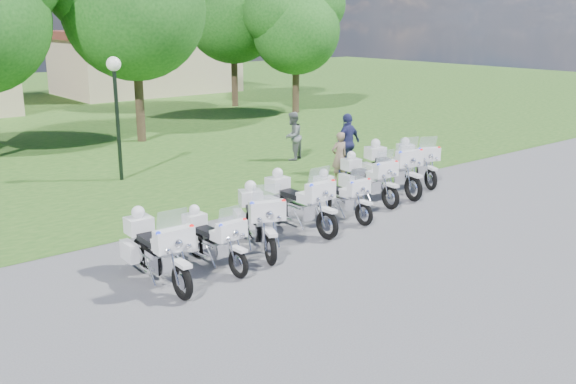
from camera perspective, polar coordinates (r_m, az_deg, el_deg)
ground at (r=14.54m, az=2.75°, el=-4.63°), size 100.00×100.00×0.00m
motorcycle_0 at (r=12.55m, az=-11.62°, el=-4.91°), size 0.84×2.45×1.64m
motorcycle_1 at (r=13.22m, az=-6.72°, el=-4.09°), size 0.71×2.10×1.41m
motorcycle_2 at (r=14.07m, az=-2.63°, el=-2.34°), size 1.40×2.32×1.66m
motorcycle_3 at (r=15.38m, az=0.89°, el=-0.78°), size 0.82×2.48×1.66m
motorcycle_4 at (r=16.33m, az=4.66°, el=-0.27°), size 0.70×2.09×1.40m
motorcycle_5 at (r=17.87m, az=7.06°, el=1.26°), size 0.91×2.33×1.57m
motorcycle_6 at (r=18.87m, az=9.13°, el=2.18°), size 1.21×2.59×1.76m
motorcycle_7 at (r=20.15m, az=11.28°, el=2.67°), size 1.30×2.20×1.56m
lamp_post at (r=20.35m, az=-15.11°, el=9.00°), size 0.44×0.44×3.81m
tree_3 at (r=34.37m, az=0.62°, el=14.92°), size 5.37×4.58×7.16m
tree_4 at (r=37.05m, az=-5.02°, el=16.33°), size 6.42×5.48×8.56m
building_east at (r=45.04m, az=-12.50°, el=11.26°), size 11.44×7.28×4.10m
bystander_a at (r=19.87m, az=4.58°, el=3.11°), size 0.61×0.44×1.55m
bystander_b at (r=22.84m, az=0.41°, el=4.96°), size 1.03×0.95×1.72m
bystander_c at (r=21.02m, az=5.32°, el=4.32°), size 1.20×0.64×1.95m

